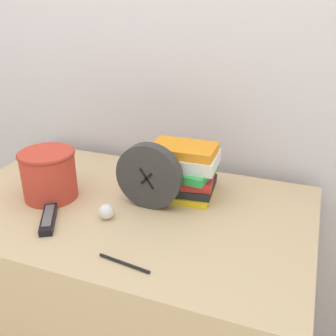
% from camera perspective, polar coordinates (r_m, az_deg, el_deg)
% --- Properties ---
extents(wall_back, '(6.00, 0.04, 2.40)m').
position_cam_1_polar(wall_back, '(1.47, 0.80, 17.66)').
color(wall_back, silver).
rests_on(wall_back, ground_plane).
extents(desk, '(1.14, 0.70, 0.76)m').
position_cam_1_polar(desk, '(1.47, -5.35, -18.35)').
color(desk, tan).
rests_on(desk, ground_plane).
extents(desk_clock, '(0.21, 0.04, 0.21)m').
position_cam_1_polar(desk_clock, '(1.19, -2.79, -1.21)').
color(desk_clock, '#333333').
rests_on(desk_clock, desk).
extents(book_stack, '(0.23, 0.20, 0.17)m').
position_cam_1_polar(book_stack, '(1.27, 2.30, -0.23)').
color(book_stack, yellow).
rests_on(book_stack, desk).
extents(basket, '(0.18, 0.18, 0.16)m').
position_cam_1_polar(basket, '(1.31, -16.93, -0.71)').
color(basket, '#C63D2D').
rests_on(basket, desk).
extents(tv_remote, '(0.11, 0.16, 0.02)m').
position_cam_1_polar(tv_remote, '(1.20, -16.95, -7.02)').
color(tv_remote, black).
rests_on(tv_remote, desk).
extents(crumpled_paper_ball, '(0.05, 0.05, 0.05)m').
position_cam_1_polar(crumpled_paper_ball, '(1.18, -8.95, -6.29)').
color(crumpled_paper_ball, white).
rests_on(crumpled_paper_ball, desk).
extents(pen, '(0.15, 0.03, 0.01)m').
position_cam_1_polar(pen, '(1.00, -6.37, -13.58)').
color(pen, black).
rests_on(pen, desk).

